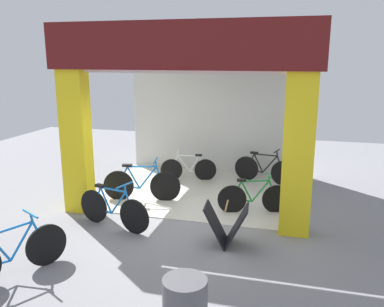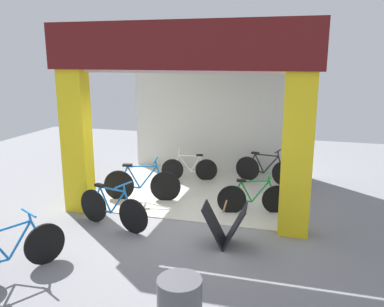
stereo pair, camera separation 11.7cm
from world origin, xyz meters
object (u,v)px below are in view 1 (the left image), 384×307
at_px(bicycle_inside_0, 189,169).
at_px(sandwich_board_sign, 226,225).
at_px(bicycle_inside_1, 142,184).
at_px(bicycle_parked_1, 113,209).
at_px(bicycle_inside_2, 264,169).
at_px(bicycle_parked_0, 13,254).
at_px(bicycle_inside_3, 254,198).

xyz_separation_m(bicycle_inside_0, sandwich_board_sign, (1.61, -3.39, 0.04)).
distance_m(bicycle_inside_0, bicycle_inside_1, 1.83).
bearing_deg(bicycle_inside_0, bicycle_inside_1, -109.34).
height_order(bicycle_parked_1, sandwich_board_sign, bicycle_parked_1).
xyz_separation_m(bicycle_inside_0, bicycle_inside_1, (-0.61, -1.73, 0.06)).
bearing_deg(bicycle_inside_1, bicycle_inside_2, 38.94).
height_order(bicycle_parked_0, bicycle_parked_1, bicycle_parked_0).
bearing_deg(bicycle_inside_0, bicycle_inside_2, 9.17).
relative_size(bicycle_inside_0, bicycle_inside_3, 0.96).
relative_size(bicycle_inside_3, sandwich_board_sign, 1.86).
xyz_separation_m(bicycle_inside_2, bicycle_inside_3, (-0.01, -2.12, -0.02)).
xyz_separation_m(bicycle_inside_3, sandwich_board_sign, (-0.29, -1.58, 0.03)).
relative_size(bicycle_parked_0, bicycle_parked_1, 0.93).
bearing_deg(sandwich_board_sign, bicycle_inside_2, 85.27).
xyz_separation_m(bicycle_parked_0, bicycle_parked_1, (0.61, 2.00, -0.00)).
xyz_separation_m(bicycle_inside_1, bicycle_parked_1, (0.04, -1.50, -0.02)).
relative_size(bicycle_inside_2, bicycle_parked_1, 0.99).
relative_size(bicycle_inside_0, bicycle_inside_2, 0.90).
distance_m(bicycle_inside_0, bicycle_inside_2, 1.94).
height_order(bicycle_inside_0, bicycle_inside_1, bicycle_inside_1).
bearing_deg(bicycle_inside_2, bicycle_parked_1, -125.07).
bearing_deg(bicycle_inside_2, bicycle_inside_1, -141.06).
height_order(bicycle_inside_1, bicycle_parked_0, bicycle_inside_1).
height_order(bicycle_inside_1, bicycle_inside_3, bicycle_inside_1).
bearing_deg(bicycle_inside_1, sandwich_board_sign, -36.93).
distance_m(bicycle_inside_2, sandwich_board_sign, 3.72).
bearing_deg(bicycle_parked_1, sandwich_board_sign, -4.24).
height_order(bicycle_inside_3, sandwich_board_sign, bicycle_inside_3).
distance_m(bicycle_inside_1, bicycle_parked_1, 1.50).
bearing_deg(bicycle_inside_2, bicycle_inside_0, -170.83).
bearing_deg(bicycle_parked_1, bicycle_inside_2, 54.93).
relative_size(bicycle_inside_1, bicycle_inside_3, 1.17).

